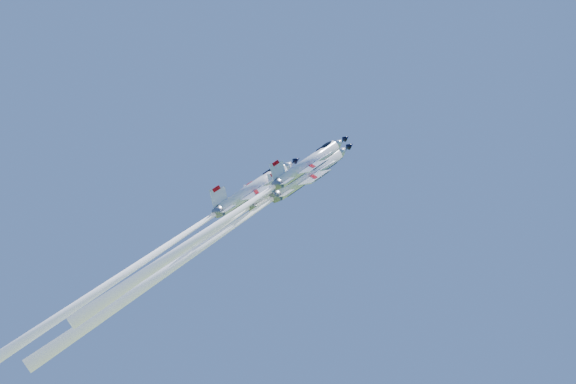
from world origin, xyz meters
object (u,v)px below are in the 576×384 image
(jet_left, at_px, (222,226))
(jet_right, at_px, (234,213))
(jet_slot, at_px, (126,273))
(jet_lead, at_px, (221,234))

(jet_left, relative_size, jet_right, 1.00)
(jet_left, bearing_deg, jet_slot, -79.43)
(jet_left, xyz_separation_m, jet_right, (7.32, -11.53, 0.43))
(jet_right, bearing_deg, jet_left, 163.86)
(jet_lead, height_order, jet_slot, jet_lead)
(jet_lead, xyz_separation_m, jet_right, (5.12, -6.65, 2.20))
(jet_lead, height_order, jet_left, jet_lead)
(jet_left, distance_m, jet_right, 13.66)
(jet_lead, bearing_deg, jet_left, 155.76)
(jet_lead, relative_size, jet_slot, 0.85)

